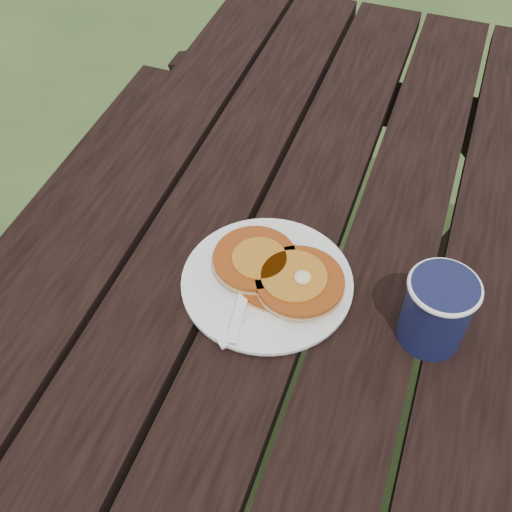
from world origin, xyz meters
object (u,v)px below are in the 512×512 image
(pancake_stack, at_px, (278,272))
(picnic_table, at_px, (262,422))
(plate, at_px, (267,283))
(coffee_cup, at_px, (437,308))

(pancake_stack, bearing_deg, picnic_table, -99.99)
(plate, distance_m, pancake_stack, 0.03)
(picnic_table, xyz_separation_m, coffee_cup, (0.23, 0.02, 0.45))
(pancake_stack, bearing_deg, plate, -147.60)
(picnic_table, distance_m, coffee_cup, 0.50)
(plate, height_order, coffee_cup, coffee_cup)
(plate, bearing_deg, pancake_stack, 32.40)
(picnic_table, bearing_deg, pancake_stack, 80.01)
(picnic_table, height_order, coffee_cup, coffee_cup)
(coffee_cup, bearing_deg, plate, 177.90)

